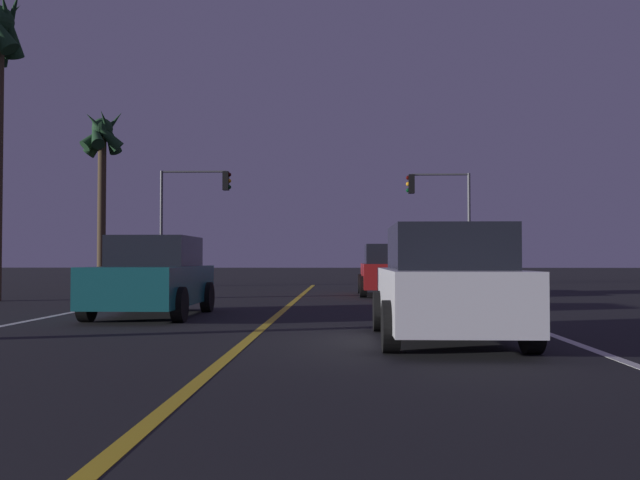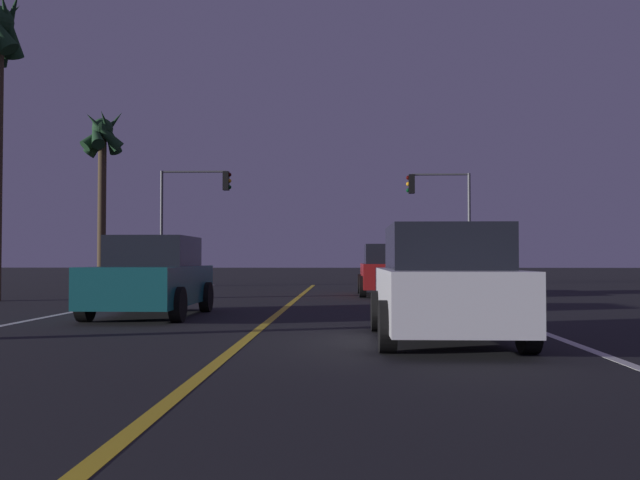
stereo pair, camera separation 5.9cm
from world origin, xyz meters
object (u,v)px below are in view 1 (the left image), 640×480
at_px(car_ahead_far, 389,271).
at_px(traffic_light_near_right, 439,202).
at_px(traffic_light_near_left, 195,199).
at_px(car_oncoming, 153,277).
at_px(palm_tree_left_far, 102,146).
at_px(car_lead_same_lane, 446,285).

bearing_deg(car_ahead_far, traffic_light_near_right, -16.97).
xyz_separation_m(car_ahead_far, traffic_light_near_left, (-8.67, 9.74, 3.25)).
relative_size(car_oncoming, palm_tree_left_far, 0.54).
height_order(car_ahead_far, traffic_light_near_left, traffic_light_near_left).
bearing_deg(traffic_light_near_right, traffic_light_near_left, 0.00).
xyz_separation_m(traffic_light_near_right, traffic_light_near_left, (-11.64, 0.00, 0.15)).
bearing_deg(palm_tree_left_far, car_oncoming, -66.94).
height_order(car_lead_same_lane, traffic_light_near_right, traffic_light_near_right).
bearing_deg(palm_tree_left_far, traffic_light_near_left, 41.56).
distance_m(traffic_light_near_right, traffic_light_near_left, 11.64).
height_order(car_ahead_far, car_lead_same_lane, same).
height_order(car_lead_same_lane, palm_tree_left_far, palm_tree_left_far).
relative_size(car_lead_same_lane, traffic_light_near_right, 0.81).
distance_m(car_lead_same_lane, palm_tree_left_far, 23.77).
bearing_deg(car_oncoming, palm_tree_left_far, -156.94).
bearing_deg(car_lead_same_lane, traffic_light_near_left, 20.80).
height_order(car_ahead_far, traffic_light_near_right, traffic_light_near_right).
relative_size(car_lead_same_lane, traffic_light_near_left, 0.79).
height_order(traffic_light_near_left, palm_tree_left_far, palm_tree_left_far).
bearing_deg(car_lead_same_lane, car_ahead_far, -0.03).
bearing_deg(car_oncoming, car_ahead_far, 147.42).
xyz_separation_m(car_lead_same_lane, traffic_light_near_right, (2.98, 22.79, 3.11)).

